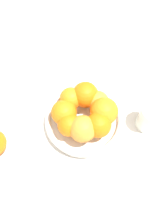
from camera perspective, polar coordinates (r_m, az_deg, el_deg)
name	(u,v)px	position (r m, az deg, el deg)	size (l,w,h in m)	color
ground_plane	(84,123)	(0.71, 0.00, -2.81)	(4.00, 4.00, 0.00)	silver
fruit_bowl	(84,120)	(0.69, 0.00, -2.16)	(0.25, 0.25, 0.04)	silver
orange_pile	(85,112)	(0.64, 0.27, 0.03)	(0.18, 0.19, 0.08)	orange
drinking_glass	(151,117)	(0.70, 17.06, -1.28)	(0.08, 0.08, 0.09)	silver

